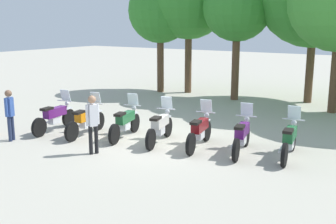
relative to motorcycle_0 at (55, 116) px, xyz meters
name	(u,v)px	position (x,y,z in m)	size (l,w,h in m)	color
ground_plane	(159,143)	(3.83, 0.75, -0.52)	(80.00, 80.00, 0.00)	#ADA899
motorcycle_0	(55,116)	(0.00, 0.00, 0.00)	(0.62, 2.18, 1.37)	black
motorcycle_1	(86,120)	(1.27, 0.20, 0.00)	(0.65, 2.17, 1.37)	black
motorcycle_2	(125,122)	(2.54, 0.69, 0.00)	(0.75, 2.15, 1.37)	black
motorcycle_3	(160,126)	(3.82, 0.82, 0.00)	(0.76, 2.15, 1.37)	black
motorcycle_4	(200,131)	(5.09, 1.05, 0.00)	(0.67, 2.17, 1.37)	black
motorcycle_5	(242,135)	(6.37, 1.24, 0.00)	(0.71, 2.16, 1.37)	black
motorcycle_6	(290,140)	(7.64, 1.55, 0.00)	(0.62, 2.18, 1.37)	black
person_0	(10,111)	(-0.26, -1.58, 0.43)	(0.28, 0.40, 1.63)	#232D4C
person_1	(93,120)	(2.86, -1.15, 0.48)	(0.30, 0.40, 1.70)	black
tree_0	(160,11)	(-1.62, 8.89, 3.74)	(3.37, 3.37, 5.97)	brown
tree_2	(237,7)	(2.74, 8.89, 3.87)	(3.26, 3.26, 6.05)	brown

